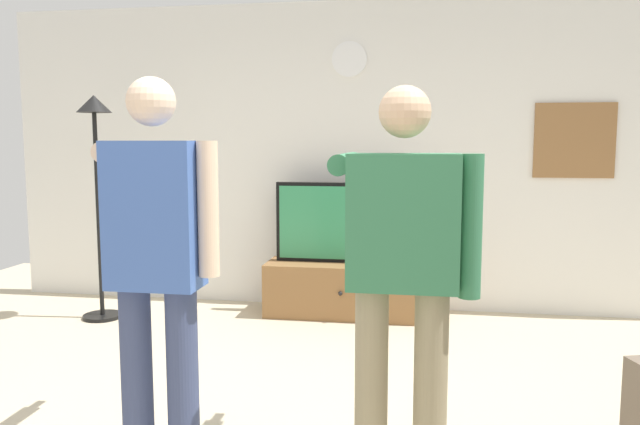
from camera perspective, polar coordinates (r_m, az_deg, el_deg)
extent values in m
cube|color=silver|center=(5.53, 3.09, 5.16)|extent=(6.40, 0.10, 2.70)
cube|color=olive|center=(5.33, 2.25, -7.09)|extent=(1.33, 0.46, 0.45)
sphere|color=black|center=(5.09, 1.90, -7.49)|extent=(0.04, 0.04, 0.04)
cube|color=black|center=(5.28, 2.34, -0.95)|extent=(1.20, 0.06, 0.69)
cube|color=#338C59|center=(5.24, 2.29, -1.00)|extent=(1.14, 0.01, 0.63)
cylinder|color=white|center=(5.52, 2.73, 13.96)|extent=(0.30, 0.03, 0.30)
cube|color=olive|center=(5.58, 22.43, 6.17)|extent=(0.65, 0.04, 0.62)
cylinder|color=black|center=(5.61, -19.44, -9.01)|extent=(0.32, 0.32, 0.03)
cylinder|color=black|center=(5.45, -19.79, -0.24)|extent=(0.04, 0.04, 1.69)
cone|color=black|center=(5.42, -20.17, 9.41)|extent=(0.28, 0.28, 0.14)
cylinder|color=#384266|center=(2.99, -16.55, -14.53)|extent=(0.14, 0.14, 0.85)
cylinder|color=#384266|center=(2.90, -12.55, -15.05)|extent=(0.14, 0.14, 0.85)
cube|color=#3F60AD|center=(2.76, -15.03, -0.21)|extent=(0.40, 0.22, 0.64)
sphere|color=beige|center=(2.75, -15.34, 9.86)|extent=(0.21, 0.21, 0.21)
cylinder|color=beige|center=(3.11, -17.05, 5.44)|extent=(0.09, 0.58, 0.09)
cube|color=white|center=(3.40, -14.64, 5.59)|extent=(0.04, 0.12, 0.04)
cylinder|color=beige|center=(2.67, -10.30, 0.31)|extent=(0.09, 0.09, 0.58)
cylinder|color=gray|center=(2.72, 4.75, -16.03)|extent=(0.14, 0.14, 0.89)
cylinder|color=gray|center=(2.71, 10.15, -16.18)|extent=(0.14, 0.14, 0.89)
cube|color=#33724C|center=(2.52, 7.69, -0.85)|extent=(0.45, 0.22, 0.55)
sphere|color=tan|center=(2.51, 7.85, 9.21)|extent=(0.21, 0.21, 0.21)
cylinder|color=#33724C|center=(2.81, 2.46, 4.59)|extent=(0.09, 0.58, 0.09)
cube|color=white|center=(3.13, 3.17, 4.79)|extent=(0.04, 0.12, 0.04)
cylinder|color=#33724C|center=(2.53, 13.78, -1.27)|extent=(0.09, 0.09, 0.58)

